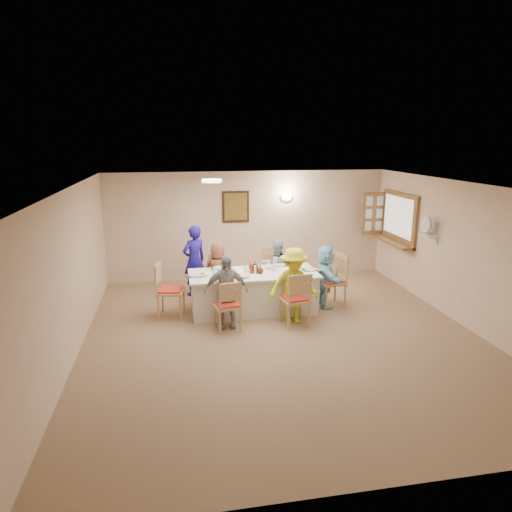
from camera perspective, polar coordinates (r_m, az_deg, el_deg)
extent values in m
plane|color=#A57A58|center=(7.75, 3.36, -10.04)|extent=(7.00, 7.00, 0.00)
plane|color=beige|center=(10.67, -0.97, 3.86)|extent=(6.50, 0.00, 6.50)
plane|color=beige|center=(4.24, 15.15, -13.63)|extent=(6.50, 0.00, 6.50)
plane|color=beige|center=(7.29, -22.17, -2.25)|extent=(0.00, 7.00, 7.00)
plane|color=beige|center=(8.68, 24.84, 0.03)|extent=(0.00, 7.00, 7.00)
plane|color=white|center=(7.09, 3.66, 8.67)|extent=(7.00, 7.00, 0.00)
cube|color=black|center=(10.52, -2.57, 6.18)|extent=(0.62, 0.04, 0.72)
cube|color=black|center=(10.50, -2.56, 6.16)|extent=(0.52, 0.02, 0.62)
ellipsoid|color=white|center=(10.70, 3.87, 7.37)|extent=(0.26, 0.09, 0.18)
cylinder|color=white|center=(8.41, -5.56, 9.33)|extent=(0.36, 0.36, 0.05)
cube|color=brown|center=(10.61, 17.46, 4.50)|extent=(0.06, 1.50, 1.15)
cube|color=brown|center=(10.66, 16.68, 1.72)|extent=(0.30, 1.50, 0.05)
cube|color=brown|center=(11.17, 14.48, 5.18)|extent=(0.55, 0.04, 1.00)
cube|color=white|center=(9.44, 20.74, 2.44)|extent=(0.22, 0.36, 0.03)
cube|color=white|center=(8.72, -0.32, -4.50)|extent=(2.42, 1.02, 0.76)
imported|color=brown|center=(9.21, -4.74, -1.99)|extent=(0.71, 0.57, 1.22)
imported|color=#9BAFC4|center=(9.40, 2.56, -1.60)|extent=(0.70, 0.60, 1.23)
imported|color=#A4A4A5|center=(7.91, -3.76, -4.42)|extent=(0.78, 0.35, 1.31)
imported|color=yellow|center=(8.11, 4.70, -3.71)|extent=(0.90, 0.52, 1.38)
imported|color=#97E3FF|center=(8.99, 8.63, -2.51)|extent=(1.16, 0.44, 1.23)
imported|color=#1E1593|center=(9.60, -7.71, -0.58)|extent=(0.85, 0.83, 1.49)
cube|color=#472B19|center=(8.12, -3.99, -3.12)|extent=(0.33, 0.24, 0.01)
cylinder|color=white|center=(8.12, -3.99, -3.06)|extent=(0.25, 0.25, 0.02)
cube|color=yellow|center=(8.09, -2.68, -3.12)|extent=(0.14, 0.14, 0.01)
cube|color=#472B19|center=(8.33, 4.25, -2.68)|extent=(0.33, 0.24, 0.01)
cylinder|color=white|center=(8.33, 4.25, -2.61)|extent=(0.26, 0.26, 0.02)
cube|color=yellow|center=(8.33, 5.54, -2.66)|extent=(0.14, 0.14, 0.01)
cube|color=#472B19|center=(8.92, -4.60, -1.52)|extent=(0.34, 0.25, 0.01)
cylinder|color=white|center=(8.92, -4.60, -1.46)|extent=(0.25, 0.25, 0.02)
cube|color=yellow|center=(8.89, -3.41, -1.51)|extent=(0.13, 0.13, 0.01)
cube|color=#472B19|center=(9.11, 2.93, -1.15)|extent=(0.36, 0.27, 0.01)
cylinder|color=white|center=(9.11, 2.93, -1.09)|extent=(0.25, 0.25, 0.02)
cube|color=yellow|center=(9.11, 4.10, -1.14)|extent=(0.13, 0.13, 0.01)
cube|color=#472B19|center=(8.49, -7.67, -2.45)|extent=(0.37, 0.28, 0.01)
cylinder|color=white|center=(8.48, -7.67, -2.38)|extent=(0.25, 0.25, 0.02)
cube|color=yellow|center=(8.45, -6.43, -2.44)|extent=(0.14, 0.14, 0.01)
cube|color=#472B19|center=(8.86, 6.83, -1.70)|extent=(0.33, 0.25, 0.01)
cylinder|color=white|center=(8.85, 6.83, -1.64)|extent=(0.24, 0.24, 0.01)
cube|color=yellow|center=(8.86, 8.04, -1.68)|extent=(0.13, 0.13, 0.01)
imported|color=white|center=(8.20, -5.36, -2.72)|extent=(0.10, 0.10, 0.08)
imported|color=white|center=(9.17, 1.57, -0.77)|extent=(0.16, 0.16, 0.09)
imported|color=white|center=(8.31, -1.57, -2.52)|extent=(0.38, 0.38, 0.06)
imported|color=white|center=(8.89, 1.65, -1.36)|extent=(0.31, 0.31, 0.06)
imported|color=#A9340E|center=(8.55, -0.67, -1.45)|extent=(0.14, 0.14, 0.22)
imported|color=#3B220F|center=(8.60, -0.16, -1.36)|extent=(0.16, 0.16, 0.22)
imported|color=#3B220F|center=(8.53, 0.53, -1.68)|extent=(0.16, 0.16, 0.16)
cylinder|color=silver|center=(8.61, -1.37, -1.70)|extent=(0.06, 0.06, 0.09)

